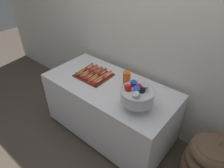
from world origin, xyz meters
The scene contains 17 objects.
ground_plane centered at (0.00, 0.00, 0.00)m, with size 10.00×10.00×0.00m, color #4C4238.
back_wall centered at (0.00, 0.52, 1.30)m, with size 6.00×0.10×2.60m, color silver.
buffet_table centered at (0.00, 0.00, 0.41)m, with size 1.62×0.79×0.78m.
floor_vase centered at (1.23, 0.11, 0.26)m, with size 0.51×0.51×0.99m.
serving_tray centered at (-0.27, 0.02, 0.78)m, with size 0.41×0.37×0.01m.
hot_dog_0 centered at (-0.42, -0.07, 0.81)m, with size 0.07×0.16×0.06m.
hot_dog_1 centered at (-0.34, -0.07, 0.81)m, with size 0.08×0.16×0.06m.
hot_dog_2 centered at (-0.27, -0.06, 0.81)m, with size 0.07×0.16×0.06m.
hot_dog_3 centered at (-0.19, -0.06, 0.81)m, with size 0.07×0.18×0.06m.
hot_dog_4 centered at (-0.12, -0.06, 0.81)m, with size 0.07×0.17×0.06m.
hot_dog_5 centered at (-0.42, 0.10, 0.81)m, with size 0.08×0.16×0.06m.
hot_dog_6 centered at (-0.35, 0.10, 0.81)m, with size 0.07×0.17×0.06m.
hot_dog_7 centered at (-0.27, 0.10, 0.81)m, with size 0.06×0.17×0.06m.
hot_dog_8 centered at (-0.20, 0.10, 0.81)m, with size 0.07×0.17×0.06m.
hot_dog_9 centered at (-0.12, 0.10, 0.81)m, with size 0.06×0.17×0.06m.
punch_bowl centered at (0.47, -0.13, 0.93)m, with size 0.34×0.34×0.27m.
cup_stack centered at (0.20, 0.07, 0.88)m, with size 0.08×0.08×0.21m.
Camera 1 is at (1.26, -1.46, 2.13)m, focal length 31.96 mm.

